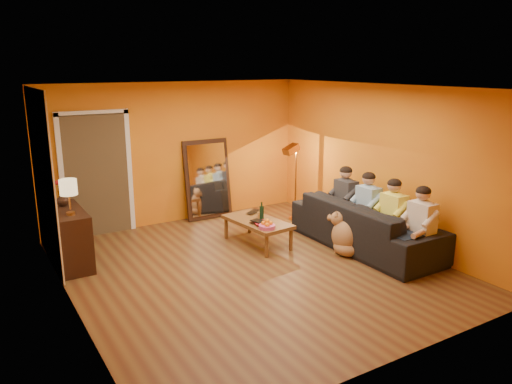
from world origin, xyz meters
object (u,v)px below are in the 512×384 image
floor_lamp (296,183)px  vase (62,199)px  mirror_frame (207,179)px  tumbler (260,215)px  sideboard (69,237)px  person_mid_right (368,209)px  person_far_right (345,201)px  wine_bottle (262,211)px  laptop (256,212)px  coffee_table (257,232)px  sofa (366,225)px  table_lamp (69,197)px  person_far_left (421,227)px  dog (345,233)px  person_mid_left (393,217)px

floor_lamp → vase: floor_lamp is taller
mirror_frame → vase: bearing=-163.4°
tumbler → sideboard: bearing=168.6°
person_mid_right → person_far_right: size_ratio=1.00×
wine_bottle → laptop: bearing=72.0°
person_mid_right → wine_bottle: (-1.50, 0.88, -0.03)m
coffee_table → sofa: bearing=-42.4°
sofa → tumbler: sofa is taller
mirror_frame → vase: (-2.79, -0.83, 0.19)m
table_lamp → tumbler: size_ratio=5.64×
sideboard → tumbler: bearing=-11.4°
table_lamp → person_far_left: size_ratio=0.42×
sideboard → wine_bottle: 2.97m
table_lamp → dog: 4.11m
sideboard → floor_lamp: floor_lamp is taller
person_far_right → laptop: bearing=151.9°
dog → tumbler: bearing=123.3°
person_far_left → wine_bottle: (-1.50, 1.98, -0.03)m
floor_lamp → person_far_left: size_ratio=1.18×
floor_lamp → person_mid_left: size_ratio=1.18×
tumbler → laptop: size_ratio=0.29×
sofa → vase: size_ratio=13.19×
sideboard → person_far_right: size_ratio=0.97×
coffee_table → laptop: size_ratio=3.85×
wine_bottle → laptop: (0.13, 0.40, -0.14)m
mirror_frame → table_lamp: 3.13m
sofa → wine_bottle: bearing=54.4°
person_mid_left → table_lamp: bearing=156.6°
dog → person_far_left: size_ratio=0.57×
sideboard → vase: 0.58m
sideboard → floor_lamp: (4.15, 0.07, 0.29)m
floor_lamp → laptop: bearing=-166.7°
table_lamp → vase: bearing=90.0°
mirror_frame → floor_lamp: mirror_frame is taller
table_lamp → floor_lamp: size_ratio=0.35×
dog → person_mid_right: person_mid_right is taller
sofa → floor_lamp: size_ratio=1.85×
sofa → person_far_left: bearing=-172.6°
person_mid_right → laptop: 1.88m
sideboard → person_mid_left: (4.37, -2.19, 0.18)m
dog → vase: (-3.75, 2.05, 0.60)m
sideboard → laptop: (3.00, -0.36, 0.01)m
tumbler → vase: vase is taller
table_lamp → laptop: table_lamp is taller
sofa → floor_lamp: (-0.09, 1.81, 0.33)m
person_mid_left → person_mid_right: (0.00, 0.55, 0.00)m
sideboard → vase: size_ratio=5.85×
sofa → wine_bottle: sofa is taller
person_mid_left → tumbler: size_ratio=13.49×
coffee_table → person_mid_left: size_ratio=1.00×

